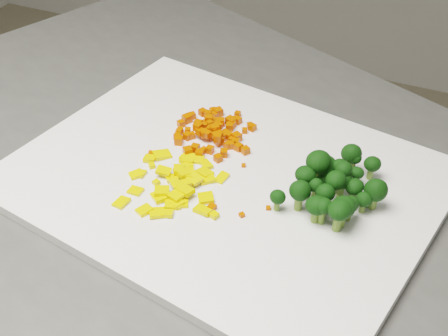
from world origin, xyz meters
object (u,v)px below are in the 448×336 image
at_px(cutting_board, 224,179).
at_px(pepper_pile, 171,181).
at_px(carrot_pile, 215,126).
at_px(broccoli_pile, 326,172).

relative_size(cutting_board, pepper_pile, 3.88).
bearing_deg(carrot_pile, cutting_board, -58.61).
relative_size(carrot_pile, broccoli_pile, 0.83).
height_order(carrot_pile, broccoli_pile, broccoli_pile).
relative_size(pepper_pile, broccoli_pile, 0.97).
bearing_deg(broccoli_pile, cutting_board, -172.45).
bearing_deg(carrot_pile, pepper_pile, -92.76).
xyz_separation_m(carrot_pile, pepper_pile, (-0.01, -0.12, -0.01)).
distance_m(cutting_board, carrot_pile, 0.08).
bearing_deg(carrot_pile, broccoli_pile, -18.24).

